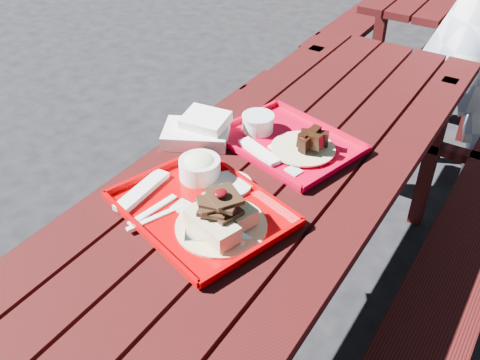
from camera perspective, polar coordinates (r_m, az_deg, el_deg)
The scene contains 5 objects.
ground at distance 2.17m, azimuth 2.22°, elevation -15.58°, with size 60.00×60.00×0.00m, color black.
picnic_table_near at distance 1.76m, azimuth 2.64°, elevation -4.34°, with size 1.41×2.40×0.75m.
near_tray at distance 1.49m, azimuth -3.62°, elevation -2.15°, with size 0.55×0.48×0.15m.
far_tray at distance 1.77m, azimuth 4.82°, elevation 4.27°, with size 0.50×0.43×0.07m.
white_cloth at distance 1.79m, azimuth -4.42°, elevation 5.30°, with size 0.26×0.24×0.09m.
Camera 1 is at (0.65, -1.16, 1.71)m, focal length 40.00 mm.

